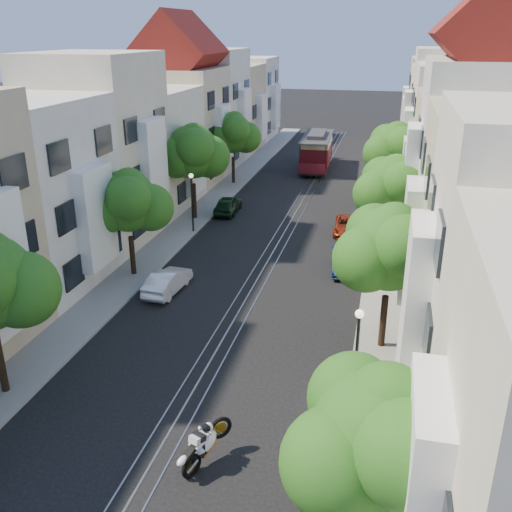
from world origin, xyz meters
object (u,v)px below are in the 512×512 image
Objects in this scene: tree_e_b at (391,250)px; parked_car_e_mid at (343,260)px; tree_w_d at (233,134)px; tree_e_d at (396,149)px; tree_w_c at (193,153)px; sportbike_rider at (204,443)px; tree_e_a at (382,442)px; tree_w_b at (129,203)px; parked_car_w_mid at (168,281)px; parked_car_e_far at (348,225)px; cable_car at (317,149)px; parked_car_w_far at (228,205)px; lamp_east at (357,345)px; tree_e_c at (394,188)px; lamp_west at (192,194)px.

tree_e_b is 9.86m from parked_car_e_mid.
tree_w_d reaches higher than parked_car_e_mid.
tree_e_d is 14.29m from parked_car_e_mid.
tree_w_c reaches higher than sportbike_rider.
tree_w_b is at bearing 130.27° from tree_e_a.
tree_e_a reaches higher than parked_car_e_mid.
tree_w_c reaches higher than tree_e_d.
tree_e_d reaches higher than parked_car_w_mid.
tree_e_a is 22.28m from tree_w_b.
tree_w_b is at bearing -90.00° from tree_w_d.
tree_e_a is 31.49m from tree_w_c.
tree_w_d reaches higher than parked_car_e_far.
tree_w_b is at bearing 146.56° from sportbike_rider.
tree_w_c is (0.00, 11.00, 0.67)m from tree_w_b.
parked_car_e_mid is at bearing 106.63° from tree_e_b.
tree_w_c is at bearing 133.70° from sportbike_rider.
parked_car_w_mid is at bearing -77.78° from tree_w_c.
tree_w_d is at bearing 118.07° from tree_e_b.
cable_car is 2.26× the size of parked_car_w_far.
cable_car is (-6.80, 39.80, -0.80)m from lamp_east.
parked_car_e_far is at bearing 95.32° from lamp_east.
tree_w_d is (-14.40, 5.00, -0.27)m from tree_e_d.
tree_e_d is at bearing -19.15° from tree_w_d.
tree_w_b is 1.61× the size of parked_car_e_mid.
tree_e_c is 1.70× the size of parked_car_w_mid.
tree_e_a is 1.51× the size of lamp_east.
tree_e_a is at bearing -85.78° from parked_car_e_far.
tree_e_c is at bearing -58.77° from parked_car_e_far.
parked_car_w_far is (-4.68, -16.77, -1.36)m from cable_car.
tree_e_a is at bearing -82.85° from cable_car.
tree_e_d is at bearing 22.62° from tree_w_c.
lamp_west is at bearing 75.10° from parked_car_w_far.
parked_car_e_mid is 0.97× the size of parked_car_w_far.
tree_w_b is 0.69× the size of cable_car.
tree_e_b is 1.61× the size of lamp_east.
parked_car_w_far is at bearing 124.57° from tree_e_b.
cable_car is at bearing -107.94° from parked_car_w_far.
tree_e_d reaches higher than parked_car_e_mid.
tree_w_c is (-14.40, -6.00, 0.20)m from tree_e_d.
tree_e_c reaches higher than parked_car_w_far.
tree_w_b is at bearing -104.81° from cable_car.
parked_car_e_far is (-2.86, 15.41, -4.16)m from tree_e_b.
tree_w_d is at bearing 131.99° from tree_e_c.
tree_w_d is 9.96m from parked_car_w_far.
cable_car is (-7.76, 46.83, -2.35)m from tree_e_a.
sportbike_rider is at bearing -105.47° from tree_e_c.
tree_e_d is 15.60m from tree_w_c.
parked_car_w_far is at bearing -77.64° from tree_w_d.
cable_car reaches higher than parked_car_e_mid.
parked_car_w_far is (-12.44, 30.06, -3.71)m from tree_e_a.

